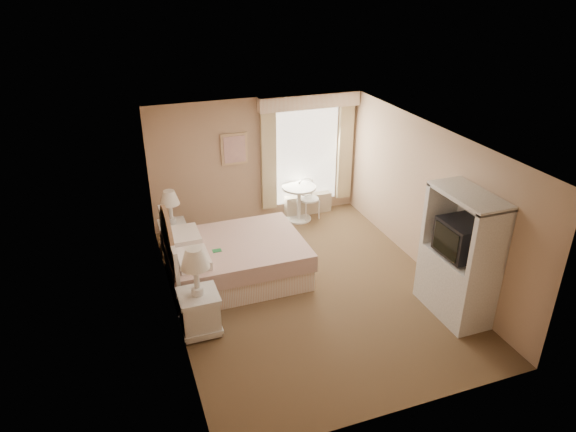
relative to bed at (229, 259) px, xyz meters
name	(u,v)px	position (x,y,z in m)	size (l,w,h in m)	color
room	(309,219)	(1.12, -0.70, 0.88)	(4.21, 5.51, 2.51)	brown
window	(308,152)	(2.17, 1.96, 0.97)	(2.05, 0.22, 2.51)	white
framed_art	(234,149)	(0.67, 2.02, 1.18)	(0.52, 0.04, 0.62)	#D5AF83
bed	(229,259)	(0.00, 0.00, 0.00)	(2.20, 1.74, 1.54)	#DDAD90
nightstand_near	(199,302)	(-0.72, -1.21, 0.13)	(0.55, 0.55, 1.33)	white
nightstand_far	(173,229)	(-0.72, 1.26, 0.07)	(0.48, 0.48, 1.17)	white
round_table	(299,197)	(1.88, 1.70, 0.12)	(0.69, 0.69, 0.73)	silver
cafe_chair	(308,195)	(2.09, 1.76, 0.11)	(0.45, 0.45, 0.83)	silver
armoire	(458,265)	(2.93, -2.01, 0.43)	(0.58, 1.16, 1.94)	white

